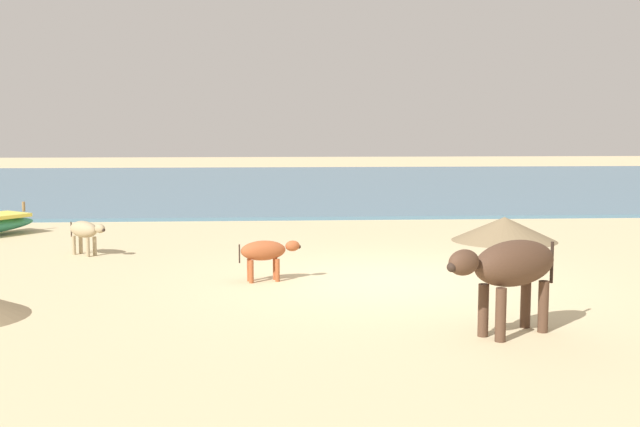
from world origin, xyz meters
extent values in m
plane|color=#CCB789|center=(0.00, 0.00, 0.00)|extent=(80.00, 80.00, 0.00)
cube|color=slate|center=(0.00, 16.92, 0.04)|extent=(60.00, 20.00, 0.08)
cylinder|color=olive|center=(-6.59, 5.49, 0.50)|extent=(0.06, 0.06, 0.20)
ellipsoid|color=#4C3323|center=(0.92, -2.86, 0.75)|extent=(1.17, 0.94, 0.48)
ellipsoid|color=#4C3323|center=(0.29, -3.23, 0.83)|extent=(0.42, 0.37, 0.26)
sphere|color=#2D2119|center=(0.16, -3.31, 0.80)|extent=(0.14, 0.14, 0.10)
cylinder|color=#4C3323|center=(0.71, -3.12, 0.27)|extent=(0.11, 0.11, 0.55)
cylinder|color=#4C3323|center=(0.58, -2.91, 0.27)|extent=(0.11, 0.11, 0.55)
cylinder|color=#4C3323|center=(1.25, -2.80, 0.27)|extent=(0.11, 0.11, 0.55)
cylinder|color=#4C3323|center=(1.13, -2.59, 0.27)|extent=(0.11, 0.11, 0.55)
cylinder|color=#2D2119|center=(1.42, -2.56, 0.70)|extent=(0.04, 0.04, 0.45)
ellipsoid|color=tan|center=(-4.70, 2.47, 0.43)|extent=(0.65, 0.60, 0.28)
ellipsoid|color=tan|center=(-4.38, 2.20, 0.48)|extent=(0.24, 0.23, 0.15)
sphere|color=#2D2119|center=(-4.31, 2.14, 0.46)|extent=(0.08, 0.08, 0.06)
cylinder|color=tan|center=(-4.51, 2.40, 0.16)|extent=(0.06, 0.06, 0.32)
cylinder|color=tan|center=(-4.60, 2.29, 0.16)|extent=(0.06, 0.06, 0.32)
cylinder|color=tan|center=(-4.80, 2.64, 0.16)|extent=(0.06, 0.06, 0.32)
cylinder|color=tan|center=(-4.88, 2.53, 0.16)|extent=(0.06, 0.06, 0.32)
cylinder|color=#2D2119|center=(-4.96, 2.68, 0.41)|extent=(0.02, 0.02, 0.26)
ellipsoid|color=#9E4C28|center=(-1.70, 0.08, 0.43)|extent=(0.67, 0.39, 0.28)
ellipsoid|color=#9E4C28|center=(-1.30, 0.18, 0.48)|extent=(0.23, 0.17, 0.15)
sphere|color=#2D2119|center=(-1.21, 0.20, 0.46)|extent=(0.07, 0.07, 0.06)
cylinder|color=#9E4C28|center=(-1.54, 0.19, 0.16)|extent=(0.06, 0.06, 0.32)
cylinder|color=#9E4C28|center=(-1.51, 0.06, 0.16)|extent=(0.06, 0.06, 0.32)
cylinder|color=#9E4C28|center=(-1.90, 0.11, 0.16)|extent=(0.06, 0.06, 0.32)
cylinder|color=#9E4C28|center=(-1.87, -0.03, 0.16)|extent=(0.06, 0.06, 0.32)
cylinder|color=#2D2119|center=(-2.03, 0.00, 0.41)|extent=(0.02, 0.02, 0.26)
cone|color=#7A6647|center=(2.74, 3.61, 0.22)|extent=(2.32, 2.32, 0.45)
camera|label=1|loc=(-1.59, -10.79, 2.20)|focal=44.58mm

